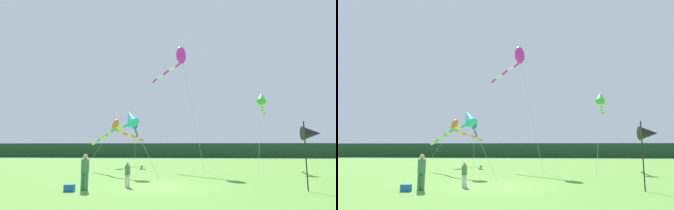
{
  "view_description": "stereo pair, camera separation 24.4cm",
  "coord_description": "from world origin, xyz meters",
  "views": [
    {
      "loc": [
        1.58,
        -16.2,
        2.14
      ],
      "look_at": [
        0.0,
        6.0,
        5.41
      ],
      "focal_mm": 30.73,
      "sensor_mm": 36.0,
      "label": 1
    },
    {
      "loc": [
        1.82,
        -16.18,
        2.14
      ],
      "look_at": [
        0.0,
        6.0,
        5.41
      ],
      "focal_mm": 30.73,
      "sensor_mm": 36.0,
      "label": 2
    }
  ],
  "objects": [
    {
      "name": "ground_plane",
      "position": [
        0.0,
        0.0,
        0.0
      ],
      "size": [
        120.0,
        120.0,
        0.0
      ],
      "primitive_type": "plane",
      "color": "#5B9338"
    },
    {
      "name": "kite_cyan",
      "position": [
        -3.26,
        6.07,
        4.25
      ],
      "size": [
        6.99,
        6.83,
        5.26
      ],
      "color": "#B2B2B2",
      "rests_on": "ground"
    },
    {
      "name": "banner_flag_pole",
      "position": [
        7.74,
        -1.25,
        2.8
      ],
      "size": [
        0.9,
        0.7,
        3.45
      ],
      "color": "black",
      "rests_on": "ground"
    },
    {
      "name": "cooler_box",
      "position": [
        -4.24,
        -2.16,
        0.17
      ],
      "size": [
        0.48,
        0.3,
        0.34
      ],
      "primitive_type": "cube",
      "color": "#1959B2",
      "rests_on": "ground"
    },
    {
      "name": "person_adult",
      "position": [
        -3.64,
        -1.79,
        1.0
      ],
      "size": [
        0.39,
        0.39,
        1.79
      ],
      "color": "#3F724C",
      "rests_on": "ground"
    },
    {
      "name": "person_child",
      "position": [
        -1.76,
        -0.37,
        0.75
      ],
      "size": [
        0.3,
        0.3,
        1.35
      ],
      "color": "silver",
      "rests_on": "ground"
    },
    {
      "name": "kite_orange",
      "position": [
        -6.4,
        16.12,
        4.39
      ],
      "size": [
        4.92,
        6.79,
        5.41
      ],
      "color": "#B2B2B2",
      "rests_on": "ground"
    },
    {
      "name": "kite_blue",
      "position": [
        -4.55,
        16.58,
        4.63
      ],
      "size": [
        1.32,
        7.41,
        5.63
      ],
      "color": "#B2B2B2",
      "rests_on": "ground"
    },
    {
      "name": "kite_green",
      "position": [
        8.75,
        12.0,
        6.82
      ],
      "size": [
        3.04,
        8.32,
        7.72
      ],
      "color": "#B2B2B2",
      "rests_on": "ground"
    },
    {
      "name": "distant_treeline",
      "position": [
        0.0,
        45.0,
        1.47
      ],
      "size": [
        108.0,
        3.78,
        2.94
      ],
      "primitive_type": "cube",
      "color": "#1E4228",
      "rests_on": "ground"
    },
    {
      "name": "kite_magenta",
      "position": [
        0.75,
        11.72,
        11.12
      ],
      "size": [
        5.35,
        5.3,
        12.23
      ],
      "color": "#B2B2B2",
      "rests_on": "ground"
    }
  ]
}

